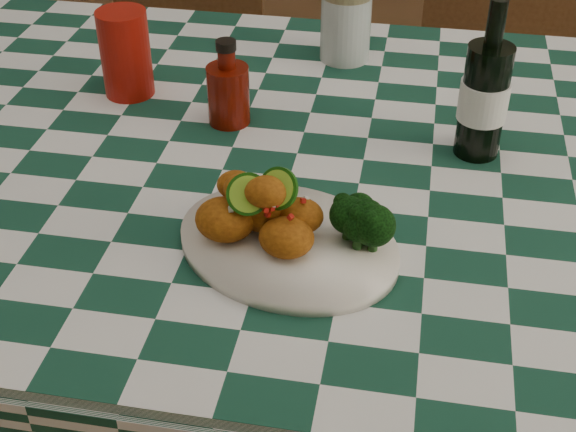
% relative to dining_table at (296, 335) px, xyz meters
% --- Properties ---
extents(dining_table, '(1.66, 1.06, 0.79)m').
position_rel_dining_table_xyz_m(dining_table, '(0.00, 0.00, 0.00)').
color(dining_table, '#14402F').
rests_on(dining_table, ground).
extents(plate, '(0.36, 0.33, 0.02)m').
position_rel_dining_table_xyz_m(plate, '(0.03, -0.24, 0.40)').
color(plate, white).
rests_on(plate, dining_table).
extents(fried_chicken_pile, '(0.15, 0.11, 0.09)m').
position_rel_dining_table_xyz_m(fried_chicken_pile, '(0.00, -0.24, 0.46)').
color(fried_chicken_pile, '#A95A10').
rests_on(fried_chicken_pile, plate).
extents(broccoli_side, '(0.08, 0.08, 0.06)m').
position_rel_dining_table_xyz_m(broccoli_side, '(0.12, -0.22, 0.44)').
color(broccoli_side, black).
rests_on(broccoli_side, plate).
extents(red_tumbler, '(0.11, 0.11, 0.15)m').
position_rel_dining_table_xyz_m(red_tumbler, '(-0.32, 0.14, 0.47)').
color(red_tumbler, '#9C1108').
rests_on(red_tumbler, dining_table).
extents(ketchup_bottle, '(0.07, 0.07, 0.14)m').
position_rel_dining_table_xyz_m(ketchup_bottle, '(-0.13, 0.08, 0.46)').
color(ketchup_bottle, '#5A0E04').
rests_on(ketchup_bottle, dining_table).
extents(mason_jar, '(0.12, 0.12, 0.13)m').
position_rel_dining_table_xyz_m(mason_jar, '(0.03, 0.35, 0.46)').
color(mason_jar, '#B2BCBA').
rests_on(mason_jar, dining_table).
extents(beer_bottle, '(0.10, 0.10, 0.25)m').
position_rel_dining_table_xyz_m(beer_bottle, '(0.27, 0.05, 0.52)').
color(beer_bottle, black).
rests_on(beer_bottle, dining_table).
extents(wooden_chair_left, '(0.41, 0.43, 0.84)m').
position_rel_dining_table_xyz_m(wooden_chair_left, '(-0.41, 0.68, 0.03)').
color(wooden_chair_left, '#472814').
rests_on(wooden_chair_left, ground).
extents(wooden_chair_right, '(0.43, 0.44, 0.88)m').
position_rel_dining_table_xyz_m(wooden_chair_right, '(0.35, 0.75, 0.04)').
color(wooden_chair_right, '#472814').
rests_on(wooden_chair_right, ground).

